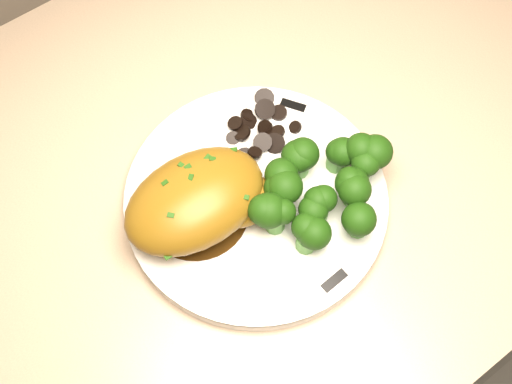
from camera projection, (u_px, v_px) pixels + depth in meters
counter at (142, 342)px, 1.07m from camera, size 2.11×0.70×1.03m
plate at (256, 200)px, 0.68m from camera, size 0.30×0.30×0.02m
rim_accent_0 at (293, 105)px, 0.72m from camera, size 0.02×0.03×0.00m
rim_accent_1 at (141, 214)px, 0.66m from camera, size 0.02×0.03×0.00m
rim_accent_2 at (334, 281)px, 0.63m from camera, size 0.03×0.01×0.00m
gravy_pool at (197, 212)px, 0.66m from camera, size 0.11×0.11×0.00m
chicken_breast at (201, 200)px, 0.64m from camera, size 0.16×0.11×0.06m
mushroom_pile at (252, 135)px, 0.70m from camera, size 0.09×0.06×0.02m
broccoli_florets at (323, 191)px, 0.64m from camera, size 0.14×0.12×0.05m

